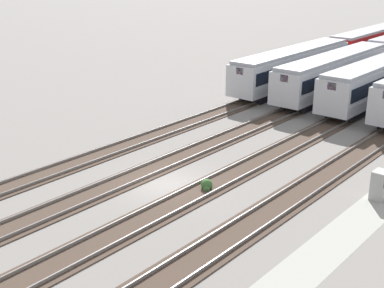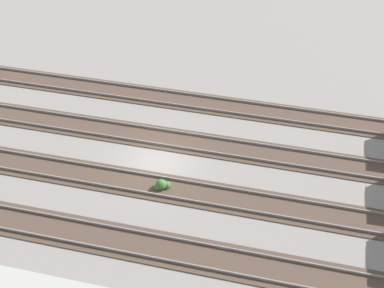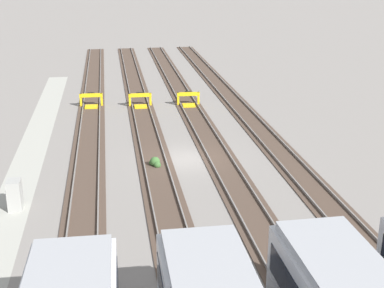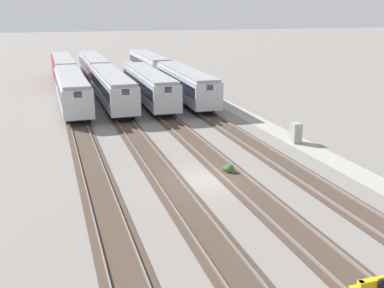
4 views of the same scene
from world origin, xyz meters
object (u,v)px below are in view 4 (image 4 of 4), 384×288
subway_car_front_row_left_inner (72,89)px  subway_car_back_row_leftmost (149,65)px  subway_car_front_row_leftmost (148,85)px  subway_car_front_row_right_inner (111,87)px  electrical_cabinet (296,133)px  weed_clump (229,169)px  subway_car_front_row_centre (185,84)px  subway_car_back_row_centre (63,68)px  subway_car_front_row_rightmost (94,67)px

subway_car_front_row_left_inner → subway_car_back_row_leftmost: size_ratio=1.00×
subway_car_front_row_leftmost → subway_car_back_row_leftmost: 19.64m
subway_car_front_row_left_inner → subway_car_back_row_leftmost: bearing=-33.6°
subway_car_front_row_right_inner → electrical_cabinet: size_ratio=11.26×
subway_car_front_row_leftmost → weed_clump: size_ratio=19.59×
weed_clump → subway_car_front_row_leftmost: bearing=0.2°
subway_car_front_row_right_inner → subway_car_back_row_leftmost: bearing=-23.8°
subway_car_front_row_centre → subway_car_back_row_centre: (18.65, 12.82, 0.00)m
subway_car_front_row_leftmost → subway_car_front_row_centre: size_ratio=1.00×
subway_car_front_row_left_inner → weed_clump: subway_car_front_row_left_inner is taller
subway_car_front_row_leftmost → subway_car_front_row_left_inner: same height
subway_car_front_row_leftmost → subway_car_front_row_centre: same height
subway_car_front_row_right_inner → weed_clump: (-23.85, -4.23, -1.80)m
subway_car_front_row_left_inner → weed_clump: (-23.85, -8.49, -1.80)m
subway_car_front_row_centre → subway_car_front_row_right_inner: same height
subway_car_front_row_left_inner → subway_car_front_row_centre: (0.00, -12.76, 0.00)m
subway_car_front_row_leftmost → subway_car_back_row_centre: (18.65, 8.49, 0.00)m
subway_car_front_row_right_inner → subway_car_back_row_leftmost: 20.95m
subway_car_front_row_rightmost → subway_car_back_row_leftmost: bearing=-87.0°
weed_clump → subway_car_back_row_leftmost: bearing=-5.6°
subway_car_back_row_centre → subway_car_back_row_leftmost: bearing=-87.7°
subway_car_front_row_centre → electrical_cabinet: (-19.00, -3.47, -1.24)m
subway_car_front_row_rightmost → electrical_cabinet: 39.58m
subway_car_front_row_leftmost → subway_car_back_row_centre: bearing=24.5°
subway_car_back_row_centre → electrical_cabinet: (-37.65, -16.29, -1.24)m
subway_car_front_row_rightmost → weed_clump: (-42.56, -4.21, -1.80)m
subway_car_front_row_centre → weed_clump: size_ratio=19.63×
subway_car_front_row_leftmost → subway_car_back_row_leftmost: same height
subway_car_back_row_leftmost → subway_car_back_row_centre: same height
subway_car_back_row_leftmost → subway_car_front_row_right_inner: bearing=156.2°
subway_car_front_row_left_inner → subway_car_back_row_leftmost: 23.00m
subway_car_front_row_leftmost → subway_car_front_row_centre: bearing=-90.0°
electrical_cabinet → weed_clump: bearing=122.1°
subway_car_front_row_rightmost → weed_clump: subway_car_front_row_rightmost is taller
subway_car_front_row_right_inner → subway_car_front_row_rightmost: size_ratio=1.00×
subway_car_front_row_leftmost → subway_car_front_row_left_inner: size_ratio=1.00×
subway_car_back_row_leftmost → subway_car_back_row_centre: (-0.51, 12.79, 0.00)m
electrical_cabinet → subway_car_front_row_right_inner: bearing=32.2°
subway_car_front_row_left_inner → subway_car_front_row_right_inner: size_ratio=1.00×
subway_car_front_row_centre → subway_car_back_row_centre: size_ratio=1.00×
subway_car_front_row_right_inner → subway_car_back_row_centre: (18.65, 4.33, 0.00)m
subway_car_front_row_left_inner → subway_car_front_row_rightmost: bearing=-12.9°
subway_car_front_row_centre → subway_car_back_row_leftmost: 19.16m
subway_car_front_row_right_inner → subway_car_front_row_rightmost: 18.72m
subway_car_back_row_centre → electrical_cabinet: 41.05m
subway_car_back_row_centre → weed_clump: subway_car_back_row_centre is taller
subway_car_front_row_centre → subway_car_back_row_centre: bearing=34.5°
subway_car_front_row_leftmost → subway_car_front_row_right_inner: same height
subway_car_front_row_leftmost → subway_car_front_row_rightmost: (18.72, 4.14, 0.00)m
subway_car_front_row_rightmost → weed_clump: 42.81m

